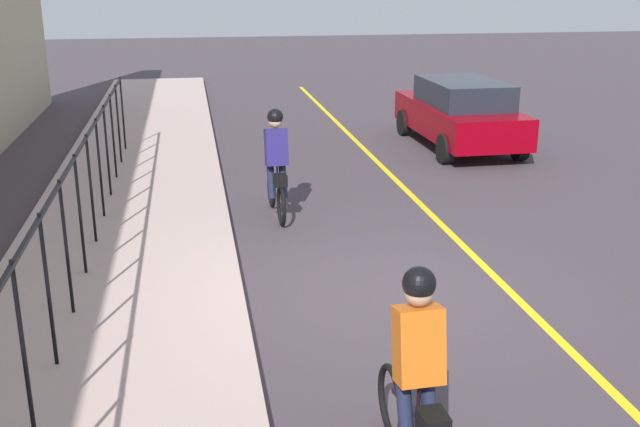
{
  "coord_description": "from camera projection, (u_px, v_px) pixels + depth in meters",
  "views": [
    {
      "loc": [
        -8.54,
        2.34,
        3.93
      ],
      "look_at": [
        0.37,
        0.78,
        1.0
      ],
      "focal_mm": 42.09,
      "sensor_mm": 36.0,
      "label": 1
    }
  ],
  "objects": [
    {
      "name": "ground_plane",
      "position": [
        385.0,
        293.0,
        9.6
      ],
      "size": [
        80.0,
        80.0,
        0.0
      ],
      "primitive_type": "plane",
      "color": "#41383E"
    },
    {
      "name": "cyclist_follow",
      "position": [
        416.0,
        377.0,
        5.84
      ],
      "size": [
        1.71,
        0.37,
        1.83
      ],
      "rotation": [
        0.0,
        0.0,
        0.04
      ],
      "color": "black",
      "rests_on": "ground"
    },
    {
      "name": "iron_fence",
      "position": [
        78.0,
        192.0,
        9.52
      ],
      "size": [
        14.7,
        0.04,
        1.6
      ],
      "color": "black",
      "rests_on": "sidewalk"
    },
    {
      "name": "sidewalk",
      "position": [
        111.0,
        307.0,
        9.02
      ],
      "size": [
        40.0,
        3.2,
        0.15
      ],
      "primitive_type": "cube",
      "color": "#B89C97",
      "rests_on": "ground"
    },
    {
      "name": "patrol_sedan",
      "position": [
        460.0,
        112.0,
        17.31
      ],
      "size": [
        4.43,
        1.97,
        1.58
      ],
      "rotation": [
        0.0,
        0.0,
        0.01
      ],
      "color": "maroon",
      "rests_on": "ground"
    },
    {
      "name": "lane_line_centre",
      "position": [
        503.0,
        284.0,
        9.86
      ],
      "size": [
        36.0,
        0.12,
        0.01
      ],
      "primitive_type": "cube",
      "color": "yellow",
      "rests_on": "ground"
    },
    {
      "name": "cyclist_lead",
      "position": [
        276.0,
        164.0,
        12.29
      ],
      "size": [
        1.71,
        0.37,
        1.83
      ],
      "rotation": [
        0.0,
        0.0,
        0.04
      ],
      "color": "black",
      "rests_on": "ground"
    }
  ]
}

